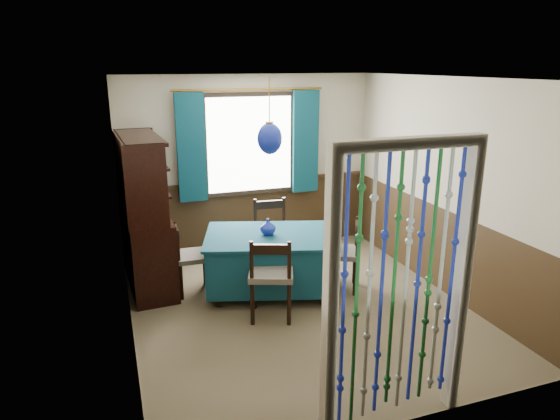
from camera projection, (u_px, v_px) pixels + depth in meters
name	position (u px, v px, depth m)	size (l,w,h in m)	color
floor	(299.00, 307.00, 5.61)	(4.00, 4.00, 0.00)	brown
ceiling	(302.00, 78.00, 4.90)	(4.00, 4.00, 0.00)	silver
wall_back	(249.00, 165.00, 7.07)	(3.60, 3.60, 0.00)	#BFB59C
wall_front	(406.00, 272.00, 3.45)	(3.60, 3.60, 0.00)	#BFB59C
wall_left	(122.00, 217.00, 4.69)	(4.00, 4.00, 0.00)	#BFB59C
wall_right	(444.00, 187.00, 5.83)	(4.00, 4.00, 0.00)	#BFB59C
wainscot_back	(250.00, 216.00, 7.27)	(3.60, 3.60, 0.00)	#372614
wainscot_front	(397.00, 365.00, 3.67)	(3.60, 3.60, 0.00)	#372614
wainscot_left	(131.00, 289.00, 4.91)	(4.00, 4.00, 0.00)	#372614
wainscot_right	(437.00, 247.00, 6.03)	(4.00, 4.00, 0.00)	#372614
window	(249.00, 144.00, 6.94)	(1.32, 0.12, 1.42)	black
doorway	(399.00, 295.00, 3.56)	(1.16, 0.12, 2.18)	silver
dining_table	(270.00, 259.00, 5.89)	(1.74, 1.43, 0.72)	#0E3C4C
chair_near	(271.00, 275.00, 5.25)	(0.58, 0.57, 0.93)	black
chair_far	(272.00, 234.00, 6.49)	(0.51, 0.49, 0.94)	black
chair_left	(190.00, 257.00, 5.87)	(0.42, 0.43, 0.85)	black
chair_right	(344.00, 253.00, 5.95)	(0.56, 0.56, 0.87)	black
sideboard	(146.00, 236.00, 6.04)	(0.56, 1.43, 1.84)	black
pendant_lamp	(270.00, 138.00, 5.48)	(0.28, 0.28, 0.83)	olive
vase_table	(268.00, 227.00, 5.79)	(0.17, 0.17, 0.17)	navy
bowl_shelf	(148.00, 187.00, 5.68)	(0.19, 0.19, 0.05)	beige
vase_sideboard	(146.00, 199.00, 6.18)	(0.18, 0.18, 0.19)	beige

